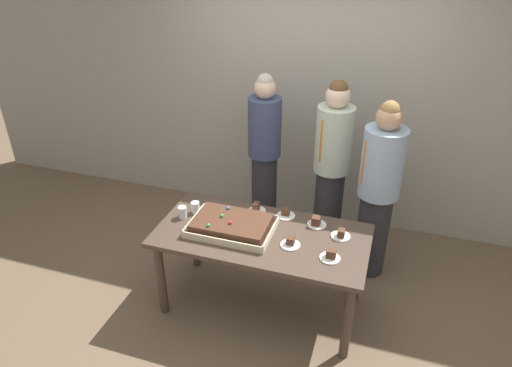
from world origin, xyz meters
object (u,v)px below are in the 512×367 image
at_px(plated_slice_near_left, 341,235).
at_px(person_green_shirt_behind, 332,167).
at_px(party_table, 262,244).
at_px(sheet_cake, 232,225).
at_px(plated_slice_near_right, 290,243).
at_px(person_striped_tie_right, 378,190).
at_px(drink_cup_nearest, 195,208).
at_px(person_serving_front, 264,156).
at_px(plated_slice_center_front, 316,222).
at_px(plated_slice_center_back, 286,214).
at_px(plated_slice_far_right, 331,256).
at_px(drink_cup_middle, 183,212).
at_px(plated_slice_far_left, 257,209).

distance_m(plated_slice_near_left, person_green_shirt_behind, 0.89).
bearing_deg(party_table, sheet_cake, -174.60).
height_order(plated_slice_near_right, person_striped_tie_right, person_striped_tie_right).
bearing_deg(drink_cup_nearest, person_striped_tie_right, 24.35).
bearing_deg(person_serving_front, party_table, 13.07).
relative_size(plated_slice_center_front, person_serving_front, 0.09).
bearing_deg(plated_slice_near_right, plated_slice_center_back, 109.75).
xyz_separation_m(party_table, person_serving_front, (-0.29, 1.02, 0.25)).
bearing_deg(plated_slice_far_right, person_striped_tie_right, 74.68).
distance_m(plated_slice_near_left, drink_cup_nearest, 1.20).
relative_size(sheet_cake, drink_cup_middle, 6.52).
bearing_deg(person_striped_tie_right, plated_slice_far_right, 37.83).
height_order(plated_slice_near_left, person_serving_front, person_serving_front).
height_order(plated_slice_far_left, drink_cup_middle, drink_cup_middle).
height_order(person_green_shirt_behind, person_striped_tie_right, person_green_shirt_behind).
height_order(plated_slice_near_left, plated_slice_far_left, plated_slice_far_left).
distance_m(plated_slice_far_right, person_striped_tie_right, 0.94).
xyz_separation_m(plated_slice_far_left, drink_cup_middle, (-0.54, -0.28, 0.03)).
relative_size(plated_slice_far_left, plated_slice_center_back, 1.00).
xyz_separation_m(party_table, drink_cup_nearest, (-0.61, 0.12, 0.14)).
height_order(plated_slice_near_left, drink_cup_nearest, drink_cup_nearest).
distance_m(plated_slice_center_front, person_green_shirt_behind, 0.76).
distance_m(plated_slice_center_back, person_serving_front, 0.83).
height_order(plated_slice_near_left, plated_slice_center_back, plated_slice_near_left).
distance_m(drink_cup_nearest, person_green_shirt_behind, 1.31).
bearing_deg(plated_slice_center_back, party_table, -110.39).
xyz_separation_m(plated_slice_near_left, plated_slice_far_right, (-0.03, -0.28, 0.00)).
height_order(sheet_cake, person_striped_tie_right, person_striped_tie_right).
height_order(plated_slice_far_left, person_green_shirt_behind, person_green_shirt_behind).
relative_size(plated_slice_center_front, plated_slice_center_back, 1.00).
distance_m(plated_slice_near_left, drink_cup_middle, 1.28).
distance_m(plated_slice_near_left, person_serving_front, 1.25).
distance_m(plated_slice_near_left, plated_slice_center_back, 0.50).
bearing_deg(party_table, plated_slice_near_left, 13.96).
bearing_deg(person_serving_front, plated_slice_far_right, 33.38).
distance_m(party_table, sheet_cake, 0.28).
relative_size(party_table, plated_slice_near_left, 10.97).
xyz_separation_m(sheet_cake, drink_cup_middle, (-0.44, 0.04, 0.00)).
xyz_separation_m(plated_slice_near_left, drink_cup_middle, (-1.27, -0.13, 0.03)).
distance_m(party_table, drink_cup_middle, 0.70).
bearing_deg(party_table, plated_slice_far_right, -13.94).
bearing_deg(plated_slice_near_left, plated_slice_center_back, 161.82).
bearing_deg(drink_cup_middle, plated_slice_center_back, 19.54).
height_order(plated_slice_far_left, plated_slice_center_back, plated_slice_far_left).
distance_m(plated_slice_center_front, drink_cup_nearest, 1.00).
bearing_deg(person_striped_tie_right, plated_slice_near_left, 33.71).
bearing_deg(plated_slice_far_right, drink_cup_middle, 172.70).
distance_m(party_table, plated_slice_near_left, 0.62).
distance_m(drink_cup_middle, person_serving_front, 1.08).
xyz_separation_m(plated_slice_far_right, person_serving_front, (-0.85, 1.16, 0.13)).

